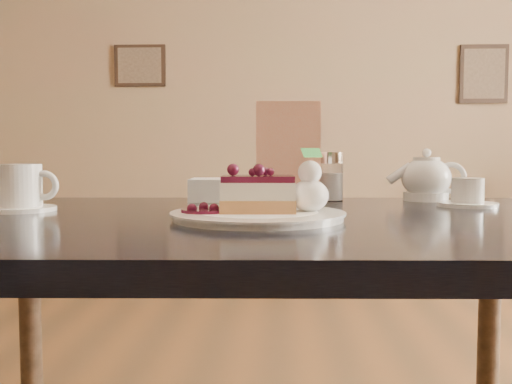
{
  "coord_description": "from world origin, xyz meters",
  "views": [
    {
      "loc": [
        -0.12,
        -0.59,
        0.86
      ],
      "look_at": [
        -0.16,
        0.26,
        0.8
      ],
      "focal_mm": 40.0,
      "sensor_mm": 36.0,
      "label": 1
    }
  ],
  "objects_px": {
    "main_table": "(258,261)",
    "coffee_set": "(21,190)",
    "cheesecake_slice": "(258,194)",
    "tea_set": "(434,182)",
    "dessert_plate": "(258,216)"
  },
  "relations": [
    {
      "from": "tea_set",
      "to": "coffee_set",
      "type": "bearing_deg",
      "value": -164.03
    },
    {
      "from": "cheesecake_slice",
      "to": "tea_set",
      "type": "height_order",
      "value": "tea_set"
    },
    {
      "from": "main_table",
      "to": "coffee_set",
      "type": "height_order",
      "value": "coffee_set"
    },
    {
      "from": "dessert_plate",
      "to": "main_table",
      "type": "bearing_deg",
      "value": 91.98
    },
    {
      "from": "cheesecake_slice",
      "to": "coffee_set",
      "type": "xyz_separation_m",
      "value": [
        -0.45,
        0.12,
        -0.0
      ]
    },
    {
      "from": "dessert_plate",
      "to": "cheesecake_slice",
      "type": "relative_size",
      "value": 2.26
    },
    {
      "from": "cheesecake_slice",
      "to": "tea_set",
      "type": "xyz_separation_m",
      "value": [
        0.38,
        0.35,
        0.0
      ]
    },
    {
      "from": "main_table",
      "to": "tea_set",
      "type": "xyz_separation_m",
      "value": [
        0.38,
        0.3,
        0.12
      ]
    },
    {
      "from": "dessert_plate",
      "to": "tea_set",
      "type": "xyz_separation_m",
      "value": [
        0.38,
        0.35,
        0.04
      ]
    },
    {
      "from": "main_table",
      "to": "coffee_set",
      "type": "distance_m",
      "value": 0.47
    },
    {
      "from": "dessert_plate",
      "to": "tea_set",
      "type": "height_order",
      "value": "tea_set"
    },
    {
      "from": "main_table",
      "to": "dessert_plate",
      "type": "height_order",
      "value": "dessert_plate"
    },
    {
      "from": "main_table",
      "to": "tea_set",
      "type": "bearing_deg",
      "value": 36.84
    },
    {
      "from": "main_table",
      "to": "dessert_plate",
      "type": "distance_m",
      "value": 0.1
    },
    {
      "from": "main_table",
      "to": "cheesecake_slice",
      "type": "height_order",
      "value": "cheesecake_slice"
    }
  ]
}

